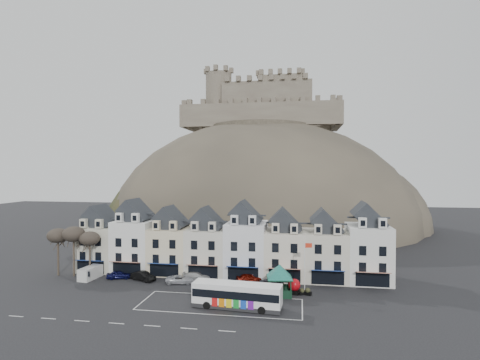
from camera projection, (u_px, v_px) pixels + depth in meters
name	position (u px, v px, depth m)	size (l,w,h in m)	color
ground	(204.00, 307.00, 50.18)	(300.00, 300.00, 0.00)	black
coach_bay_markings	(221.00, 304.00, 51.09)	(22.00, 7.50, 0.01)	silver
townhouse_terrace	(228.00, 244.00, 65.78)	(54.40, 9.35, 11.80)	beige
castle_hill	(264.00, 228.00, 118.00)	(100.00, 76.00, 68.00)	#3A352C
castle	(264.00, 104.00, 123.96)	(50.20, 22.20, 22.00)	brown
tree_left_far	(58.00, 236.00, 65.04)	(3.61, 3.61, 8.24)	#362F22
tree_left_mid	(74.00, 234.00, 64.55)	(3.78, 3.78, 8.64)	#362F22
tree_left_near	(90.00, 239.00, 64.08)	(3.43, 3.43, 7.84)	#362F22
bus	(237.00, 294.00, 49.63)	(12.06, 3.71, 3.35)	#262628
bus_shelter	(280.00, 271.00, 54.60)	(7.15, 7.15, 4.59)	black
red_buoy	(294.00, 286.00, 55.48)	(1.79, 1.79, 2.22)	black
flagpole	(305.00, 264.00, 55.21)	(1.11, 0.31, 7.82)	silver
white_van	(90.00, 273.00, 63.13)	(2.32, 4.56, 2.01)	silver
planter_west	(308.00, 292.00, 54.85)	(1.19, 0.82, 1.08)	black
planter_east	(302.00, 292.00, 54.98)	(1.08, 0.84, 0.96)	black
car_navy	(119.00, 275.00, 63.16)	(1.61, 4.00, 1.36)	#0A0C36
car_black	(143.00, 276.00, 62.04)	(1.59, 4.56, 1.50)	black
car_silver	(180.00, 279.00, 60.59)	(2.13, 4.55, 1.29)	#BABBC2
car_white	(197.00, 276.00, 62.46)	(1.84, 4.53, 1.32)	silver
car_maroon	(249.00, 278.00, 61.29)	(1.70, 4.23, 1.44)	#5F0D05
car_charcoal	(272.00, 284.00, 58.20)	(1.35, 3.88, 1.28)	black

